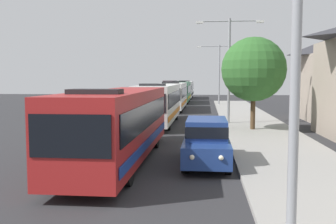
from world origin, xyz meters
The scene contains 10 objects.
bus_lead centered at (-1.30, 11.71, 1.69)m, with size 2.58×12.22×3.21m.
bus_second_in_line centered at (-1.30, 25.30, 1.69)m, with size 2.58×11.44×3.21m.
bus_middle centered at (-1.30, 38.78, 1.69)m, with size 2.58×11.01×3.21m.
bus_fourth_in_line centered at (-1.30, 51.60, 1.69)m, with size 2.58×10.68×3.21m.
bus_rear centered at (-1.30, 64.32, 1.69)m, with size 2.58×11.41×3.21m.
white_suv centered at (2.40, 11.41, 1.03)m, with size 1.86×4.84×1.90m.
box_truck_oncoming centered at (-4.60, 69.42, 1.70)m, with size 2.35×7.17×3.15m.
streetlamp_mid centered at (4.10, 25.44, 4.98)m, with size 5.09×0.28×7.94m.
streetlamp_far centered at (4.10, 47.49, 5.00)m, with size 5.89×0.28×7.87m.
roadside_tree centered at (5.52, 21.83, 4.17)m, with size 4.30×4.30×6.17m.
Camera 1 is at (2.36, -4.36, 3.56)m, focal length 41.11 mm.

